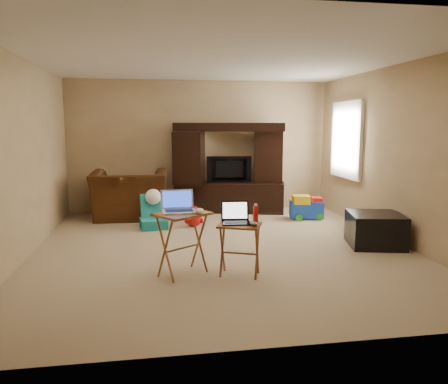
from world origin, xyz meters
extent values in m
plane|color=tan|center=(0.00, 0.00, 0.00)|extent=(5.50, 5.50, 0.00)
plane|color=silver|center=(0.00, 0.00, 2.50)|extent=(5.50, 5.50, 0.00)
plane|color=tan|center=(0.00, 2.75, 1.25)|extent=(5.00, 0.00, 5.00)
plane|color=tan|center=(0.00, -2.75, 1.25)|extent=(5.00, 0.00, 5.00)
plane|color=tan|center=(-2.50, 0.00, 1.25)|extent=(0.00, 5.50, 5.50)
plane|color=tan|center=(2.50, 0.00, 1.25)|extent=(0.00, 5.50, 5.50)
plane|color=white|center=(2.48, 1.55, 1.40)|extent=(0.00, 1.20, 1.20)
cube|color=white|center=(2.46, 1.55, 1.40)|extent=(0.06, 1.14, 1.34)
cube|color=black|center=(0.53, 2.46, 0.85)|extent=(2.14, 1.07, 1.70)
imported|color=black|center=(0.53, 2.47, 0.81)|extent=(0.87, 0.21, 0.50)
imported|color=#4D2810|center=(-1.33, 2.15, 0.42)|extent=(1.32, 1.16, 0.85)
cube|color=black|center=(2.12, -0.24, 0.23)|extent=(0.84, 0.84, 0.45)
cube|color=brown|center=(-0.60, -1.01, 0.35)|extent=(0.70, 0.67, 0.71)
cube|color=brown|center=(0.03, -1.14, 0.29)|extent=(0.55, 0.50, 0.59)
cube|color=#BBBCC0|center=(-0.63, -0.98, 0.83)|extent=(0.39, 0.33, 0.24)
cube|color=black|center=(-0.01, -1.12, 0.71)|extent=(0.33, 0.28, 0.24)
ellipsoid|color=white|center=(-0.41, -1.08, 0.74)|extent=(0.10, 0.15, 0.06)
ellipsoid|color=#3C3C40|center=(0.16, -1.26, 0.61)|extent=(0.09, 0.13, 0.05)
cylinder|color=red|center=(0.22, -1.06, 0.68)|extent=(0.06, 0.06, 0.18)
camera|label=1|loc=(-0.89, -5.73, 1.67)|focal=35.00mm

